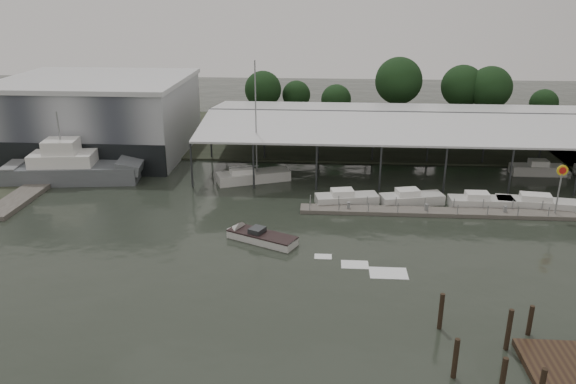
# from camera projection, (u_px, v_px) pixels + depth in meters

# --- Properties ---
(ground) EXTENTS (200.00, 200.00, 0.00)m
(ground) POSITION_uv_depth(u_px,v_px,m) (284.00, 252.00, 49.70)
(ground) COLOR #252B23
(ground) RESTS_ON ground
(land_strip_far) EXTENTS (140.00, 30.00, 0.30)m
(land_strip_far) POSITION_uv_depth(u_px,v_px,m) (304.00, 134.00, 89.00)
(land_strip_far) COLOR #3A3F2F
(land_strip_far) RESTS_ON ground
(land_strip_west) EXTENTS (20.00, 40.00, 0.30)m
(land_strip_west) POSITION_uv_depth(u_px,v_px,m) (21.00, 150.00, 80.31)
(land_strip_west) COLOR #3A3F2F
(land_strip_west) RESTS_ON ground
(storage_warehouse) EXTENTS (24.50, 20.50, 10.50)m
(storage_warehouse) POSITION_uv_depth(u_px,v_px,m) (99.00, 116.00, 77.70)
(storage_warehouse) COLOR #A4A8AF
(storage_warehouse) RESTS_ON ground
(covered_boat_shed) EXTENTS (58.24, 24.00, 6.96)m
(covered_boat_shed) POSITION_uv_depth(u_px,v_px,m) (431.00, 118.00, 72.72)
(covered_boat_shed) COLOR silver
(covered_boat_shed) RESTS_ON ground
(trawler_dock) EXTENTS (3.00, 18.00, 0.50)m
(trawler_dock) POSITION_uv_depth(u_px,v_px,m) (34.00, 188.00, 64.64)
(trawler_dock) COLOR #69635C
(trawler_dock) RESTS_ON ground
(floating_dock) EXTENTS (28.00, 2.00, 1.40)m
(floating_dock) POSITION_uv_depth(u_px,v_px,m) (435.00, 212.00, 58.04)
(floating_dock) COLOR #69635C
(floating_dock) RESTS_ON ground
(shell_fuel_sign) EXTENTS (1.10, 0.18, 5.55)m
(shell_fuel_sign) POSITION_uv_depth(u_px,v_px,m) (561.00, 181.00, 55.99)
(shell_fuel_sign) COLOR gray
(shell_fuel_sign) RESTS_ON ground
(grey_trawler) EXTENTS (16.62, 6.51, 8.84)m
(grey_trawler) POSITION_uv_depth(u_px,v_px,m) (73.00, 169.00, 67.30)
(grey_trawler) COLOR #595E63
(grey_trawler) RESTS_ON ground
(white_sailboat) EXTENTS (9.06, 5.56, 14.57)m
(white_sailboat) POSITION_uv_depth(u_px,v_px,m) (252.00, 176.00, 67.54)
(white_sailboat) COLOR silver
(white_sailboat) RESTS_ON ground
(speedboat_underway) EXTENTS (17.06, 9.33, 2.00)m
(speedboat_underway) POSITION_uv_depth(u_px,v_px,m) (257.00, 236.00, 51.99)
(speedboat_underway) COLOR silver
(speedboat_underway) RESTS_ON ground
(moored_cruiser_0) EXTENTS (6.98, 3.42, 1.70)m
(moored_cruiser_0) POSITION_uv_depth(u_px,v_px,m) (346.00, 199.00, 60.55)
(moored_cruiser_0) COLOR silver
(moored_cruiser_0) RESTS_ON ground
(moored_cruiser_1) EXTENTS (7.08, 3.67, 1.70)m
(moored_cruiser_1) POSITION_uv_depth(u_px,v_px,m) (411.00, 198.00, 60.64)
(moored_cruiser_1) COLOR silver
(moored_cruiser_1) RESTS_ON ground
(moored_cruiser_2) EXTENTS (6.76, 2.30, 1.70)m
(moored_cruiser_2) POSITION_uv_depth(u_px,v_px,m) (480.00, 202.00, 59.68)
(moored_cruiser_2) COLOR silver
(moored_cruiser_2) RESTS_ON ground
(moored_cruiser_3) EXTENTS (8.96, 3.40, 1.70)m
(moored_cruiser_3) POSITION_uv_depth(u_px,v_px,m) (539.00, 204.00, 59.16)
(moored_cruiser_3) COLOR silver
(moored_cruiser_3) RESTS_ON ground
(mooring_pilings) EXTENTS (6.29, 8.24, 3.57)m
(mooring_pilings) POSITION_uv_depth(u_px,v_px,m) (494.00, 351.00, 34.56)
(mooring_pilings) COLOR #2E2217
(mooring_pilings) RESTS_ON ground
(horizon_tree_line) EXTENTS (70.62, 8.94, 11.49)m
(horizon_tree_line) POSITION_uv_depth(u_px,v_px,m) (434.00, 89.00, 91.38)
(horizon_tree_line) COLOR black
(horizon_tree_line) RESTS_ON ground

